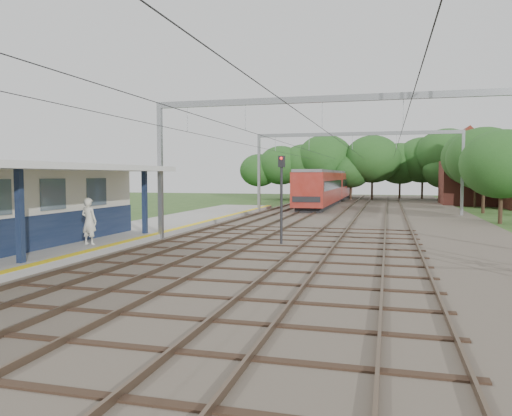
# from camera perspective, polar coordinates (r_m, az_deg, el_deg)

# --- Properties ---
(ground) EXTENTS (160.00, 160.00, 0.00)m
(ground) POSITION_cam_1_polar(r_m,az_deg,el_deg) (10.85, -21.62, -14.41)
(ground) COLOR #2D4C1E
(ground) RESTS_ON ground
(ballast_bed) EXTENTS (18.00, 90.00, 0.10)m
(ballast_bed) POSITION_cam_1_polar(r_m,az_deg,el_deg) (38.47, 11.52, -1.22)
(ballast_bed) COLOR #473D33
(ballast_bed) RESTS_ON ground
(platform) EXTENTS (5.00, 52.00, 0.35)m
(platform) POSITION_cam_1_polar(r_m,az_deg,el_deg) (26.33, -16.66, -3.30)
(platform) COLOR gray
(platform) RESTS_ON ground
(yellow_stripe) EXTENTS (0.45, 52.00, 0.01)m
(yellow_stripe) POSITION_cam_1_polar(r_m,az_deg,el_deg) (25.21, -12.29, -3.12)
(yellow_stripe) COLOR yellow
(yellow_stripe) RESTS_ON platform
(rail_tracks) EXTENTS (11.80, 88.00, 0.15)m
(rail_tracks) POSITION_cam_1_polar(r_m,az_deg,el_deg) (38.68, 7.82, -0.97)
(rail_tracks) COLOR brown
(rail_tracks) RESTS_ON ballast_bed
(catenary_system) EXTENTS (17.22, 88.00, 7.00)m
(catenary_system) POSITION_cam_1_polar(r_m,az_deg,el_deg) (33.73, 10.12, 7.39)
(catenary_system) COLOR gray
(catenary_system) RESTS_ON ground
(tree_band) EXTENTS (31.72, 30.88, 8.82)m
(tree_band) POSITION_cam_1_polar(r_m,az_deg,el_deg) (65.45, 12.83, 5.04)
(tree_band) COLOR #382619
(tree_band) RESTS_ON ground
(house_far) EXTENTS (8.00, 6.12, 8.66)m
(house_far) POSITION_cam_1_polar(r_m,az_deg,el_deg) (61.06, 24.13, 3.33)
(house_far) COLOR brown
(house_far) RESTS_ON ground
(person) EXTENTS (0.80, 0.58, 2.03)m
(person) POSITION_cam_1_polar(r_m,az_deg,el_deg) (22.62, -18.55, -1.45)
(person) COLOR beige
(person) RESTS_ON platform
(train) EXTENTS (2.87, 35.68, 3.77)m
(train) POSITION_cam_1_polar(r_m,az_deg,el_deg) (60.15, 8.46, 2.54)
(train) COLOR black
(train) RESTS_ON ballast_bed
(signal_post) EXTENTS (0.33, 0.29, 4.25)m
(signal_post) POSITION_cam_1_polar(r_m,az_deg,el_deg) (23.48, 2.93, 2.08)
(signal_post) COLOR black
(signal_post) RESTS_ON ground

